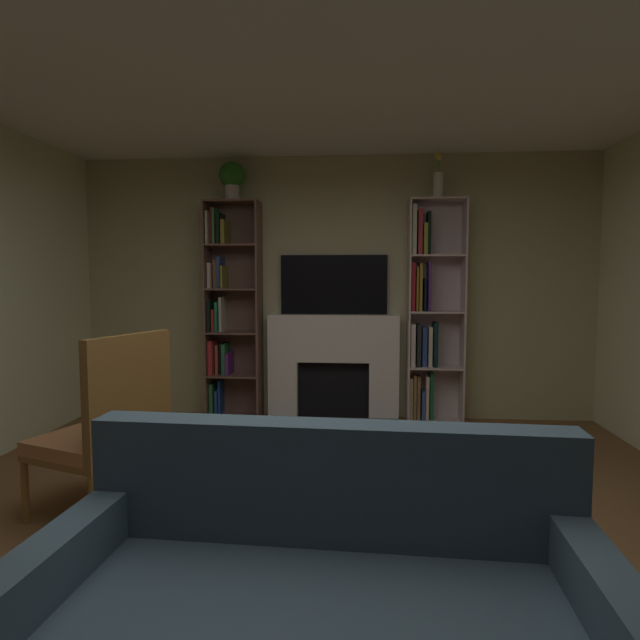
# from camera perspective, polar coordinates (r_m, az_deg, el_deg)

# --- Properties ---
(ground_plane) EXTENTS (6.96, 6.96, 0.00)m
(ground_plane) POSITION_cam_1_polar(r_m,az_deg,el_deg) (3.04, -2.02, -24.17)
(ground_plane) COLOR brown
(wall_back_accent) EXTENTS (5.42, 0.06, 2.71)m
(wall_back_accent) POSITION_cam_1_polar(r_m,az_deg,el_deg) (5.59, 1.53, 3.46)
(wall_back_accent) COLOR tan
(wall_back_accent) RESTS_ON ground_plane
(ceiling) EXTENTS (5.42, 5.92, 0.06)m
(ceiling) POSITION_cam_1_polar(r_m,az_deg,el_deg) (2.96, -2.19, 30.11)
(ceiling) COLOR white
(ceiling) RESTS_ON wall_back_accent
(fireplace) EXTENTS (1.45, 0.49, 1.08)m
(fireplace) POSITION_cam_1_polar(r_m,az_deg,el_deg) (5.53, 1.44, -4.81)
(fireplace) COLOR white
(fireplace) RESTS_ON ground_plane
(tv) EXTENTS (1.10, 0.06, 0.61)m
(tv) POSITION_cam_1_polar(r_m,az_deg,el_deg) (5.53, 1.50, 3.81)
(tv) COLOR black
(tv) RESTS_ON fireplace
(bookshelf_left) EXTENTS (0.56, 0.31, 2.24)m
(bookshelf_left) POSITION_cam_1_polar(r_m,az_deg,el_deg) (5.62, -9.79, 1.08)
(bookshelf_left) COLOR brown
(bookshelf_left) RESTS_ON ground_plane
(bookshelf_right) EXTENTS (0.56, 0.29, 2.24)m
(bookshelf_right) POSITION_cam_1_polar(r_m,az_deg,el_deg) (5.49, 11.50, 0.42)
(bookshelf_right) COLOR beige
(bookshelf_right) RESTS_ON ground_plane
(potted_plant) EXTENTS (0.26, 0.26, 0.40)m
(potted_plant) POSITION_cam_1_polar(r_m,az_deg,el_deg) (5.65, -9.40, 14.80)
(potted_plant) COLOR beige
(potted_plant) RESTS_ON bookshelf_left
(vase_with_flowers) EXTENTS (0.10, 0.10, 0.45)m
(vase_with_flowers) POSITION_cam_1_polar(r_m,az_deg,el_deg) (5.52, 12.51, 14.28)
(vase_with_flowers) COLOR silver
(vase_with_flowers) RESTS_ON bookshelf_right
(couch) EXTENTS (1.91, 1.03, 0.91)m
(couch) POSITION_cam_1_polar(r_m,az_deg,el_deg) (2.04, -0.13, -30.55)
(couch) COLOR #435A66
(couch) RESTS_ON ground_plane
(armchair) EXTENTS (0.78, 0.82, 1.13)m
(armchair) POSITION_cam_1_polar(r_m,az_deg,el_deg) (3.57, -21.59, -10.61)
(armchair) COLOR brown
(armchair) RESTS_ON ground_plane
(coffee_table) EXTENTS (0.85, 0.46, 0.44)m
(coffee_table) POSITION_cam_1_polar(r_m,az_deg,el_deg) (2.65, 1.31, -19.66)
(coffee_table) COLOR brown
(coffee_table) RESTS_ON ground_plane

